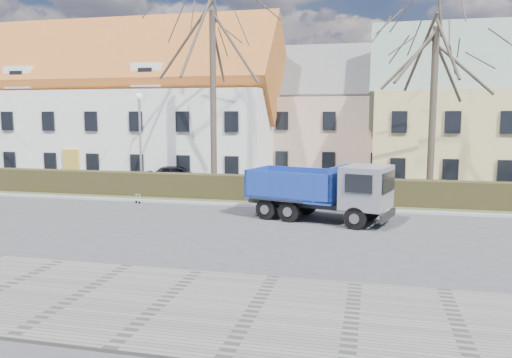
% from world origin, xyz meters
% --- Properties ---
extents(ground, '(120.00, 120.00, 0.00)m').
position_xyz_m(ground, '(0.00, 0.00, 0.00)').
color(ground, '#3B3B3E').
extents(sidewalk_near, '(80.00, 5.00, 0.08)m').
position_xyz_m(sidewalk_near, '(0.00, -8.50, 0.04)').
color(sidewalk_near, slate).
rests_on(sidewalk_near, ground).
extents(curb_far, '(80.00, 0.30, 0.12)m').
position_xyz_m(curb_far, '(0.00, 4.60, 0.06)').
color(curb_far, '#979796').
rests_on(curb_far, ground).
extents(grass_strip, '(80.00, 3.00, 0.10)m').
position_xyz_m(grass_strip, '(0.00, 6.20, 0.05)').
color(grass_strip, '#3E4A29').
rests_on(grass_strip, ground).
extents(hedge, '(60.00, 0.90, 1.30)m').
position_xyz_m(hedge, '(0.00, 6.00, 0.65)').
color(hedge, '#2C2716').
rests_on(hedge, ground).
extents(building_white, '(26.80, 10.80, 9.50)m').
position_xyz_m(building_white, '(-13.00, 16.00, 4.75)').
color(building_white, white).
rests_on(building_white, ground).
extents(building_pink, '(10.80, 8.80, 8.00)m').
position_xyz_m(building_pink, '(4.00, 20.00, 4.00)').
color(building_pink, tan).
rests_on(building_pink, ground).
extents(tree_1, '(9.20, 9.20, 12.65)m').
position_xyz_m(tree_1, '(-2.00, 8.50, 6.33)').
color(tree_1, '#3E342B').
rests_on(tree_1, ground).
extents(tree_2, '(8.00, 8.00, 11.00)m').
position_xyz_m(tree_2, '(10.00, 8.50, 5.50)').
color(tree_2, '#3E342B').
rests_on(tree_2, ground).
extents(dump_truck, '(6.76, 4.00, 2.54)m').
position_xyz_m(dump_truck, '(4.58, 2.16, 1.27)').
color(dump_truck, navy).
rests_on(dump_truck, ground).
extents(streetlight, '(0.45, 0.45, 5.81)m').
position_xyz_m(streetlight, '(-5.88, 7.00, 2.90)').
color(streetlight, '#979797').
rests_on(streetlight, ground).
extents(cart_frame, '(0.68, 0.54, 0.55)m').
position_xyz_m(cart_frame, '(-4.81, 4.11, 0.27)').
color(cart_frame, silver).
rests_on(cart_frame, ground).
extents(parked_car_a, '(4.28, 2.62, 1.36)m').
position_xyz_m(parked_car_a, '(-5.10, 10.52, 0.68)').
color(parked_car_a, black).
rests_on(parked_car_a, ground).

